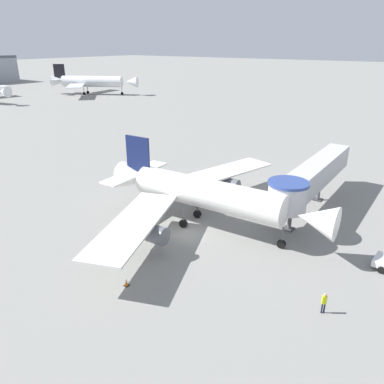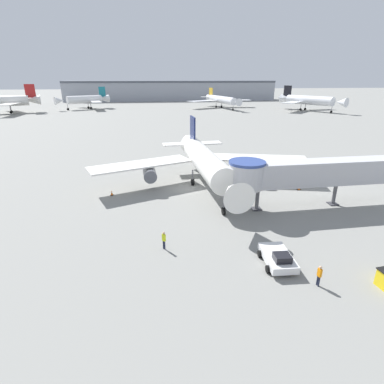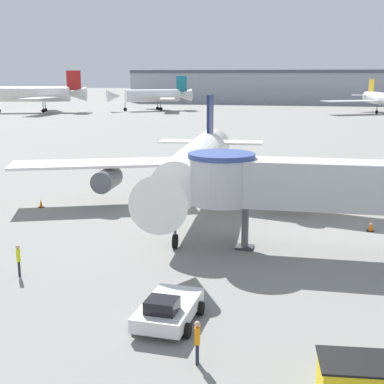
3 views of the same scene
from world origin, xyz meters
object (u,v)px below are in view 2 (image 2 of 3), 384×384
object	(u,v)px
ground_crew_marshaller	(164,239)
background_jet_red_tail	(4,101)
ground_crew_wing_walker	(319,274)
background_jet_gold_tail	(221,100)
main_airplane	(205,162)
jet_bridge	(305,173)
traffic_cone_starboard_wing	(299,187)
pushback_tug_white	(278,258)
background_jet_teal_tail	(86,100)
background_jet_black_tail	(308,100)
traffic_cone_port_wing	(112,193)

from	to	relation	value
ground_crew_marshaller	background_jet_red_tail	xyz separation A→B (m)	(-62.45, 119.81, 4.20)
ground_crew_wing_walker	background_jet_gold_tail	distance (m)	139.59
main_airplane	ground_crew_wing_walker	world-z (taller)	main_airplane
ground_crew_marshaller	background_jet_red_tail	bearing A→B (deg)	171.98
jet_bridge	traffic_cone_starboard_wing	bearing A→B (deg)	63.65
jet_bridge	traffic_cone_starboard_wing	size ratio (longest dim) A/B	25.99
ground_crew_wing_walker	ground_crew_marshaller	bearing A→B (deg)	-128.82
pushback_tug_white	background_jet_teal_tail	size ratio (longest dim) A/B	0.16
background_jet_black_tail	jet_bridge	bearing A→B (deg)	-146.12
traffic_cone_port_wing	background_jet_black_tail	world-z (taller)	background_jet_black_tail
pushback_tug_white	ground_crew_marshaller	bearing A→B (deg)	161.04
main_airplane	ground_crew_wing_walker	bearing A→B (deg)	-81.58
main_airplane	background_jet_red_tail	size ratio (longest dim) A/B	1.03
main_airplane	jet_bridge	bearing A→B (deg)	-41.70
jet_bridge	traffic_cone_starboard_wing	world-z (taller)	jet_bridge
main_airplane	background_jet_teal_tail	world-z (taller)	background_jet_teal_tail
ground_crew_marshaller	ground_crew_wing_walker	size ratio (longest dim) A/B	1.01
ground_crew_marshaller	main_airplane	bearing A→B (deg)	121.70
traffic_cone_starboard_wing	ground_crew_wing_walker	world-z (taller)	ground_crew_wing_walker
traffic_cone_port_wing	background_jet_red_tail	world-z (taller)	background_jet_red_tail
jet_bridge	main_airplane	bearing A→B (deg)	140.61
traffic_cone_starboard_wing	background_jet_red_tail	bearing A→B (deg)	127.41
ground_crew_wing_walker	background_jet_red_tail	world-z (taller)	background_jet_red_tail
traffic_cone_port_wing	traffic_cone_starboard_wing	distance (m)	25.59
ground_crew_wing_walker	background_jet_black_tail	distance (m)	133.57
background_jet_gold_tail	ground_crew_wing_walker	bearing A→B (deg)	-111.29
main_airplane	jet_bridge	size ratio (longest dim) A/B	1.53
ground_crew_marshaller	background_jet_teal_tail	xyz separation A→B (m)	(-31.31, 134.63, 3.55)
main_airplane	traffic_cone_starboard_wing	bearing A→B (deg)	-15.10
pushback_tug_white	background_jet_black_tail	bearing A→B (deg)	64.55
jet_bridge	traffic_cone_starboard_wing	xyz separation A→B (m)	(2.58, 5.45, -3.87)
main_airplane	jet_bridge	distance (m)	13.11
background_jet_gold_tail	background_jet_red_tail	distance (m)	98.57
main_airplane	traffic_cone_starboard_wing	world-z (taller)	main_airplane
jet_bridge	background_jet_gold_tail	xyz separation A→B (m)	(18.74, 123.29, -0.06)
ground_crew_wing_walker	jet_bridge	bearing A→B (deg)	150.57
traffic_cone_port_wing	background_jet_black_tail	size ratio (longest dim) A/B	0.02
traffic_cone_starboard_wing	background_jet_black_tail	size ratio (longest dim) A/B	0.03
main_airplane	background_jet_black_tail	distance (m)	116.74
main_airplane	ground_crew_marshaller	bearing A→B (deg)	-116.06
traffic_cone_starboard_wing	ground_crew_wing_walker	size ratio (longest dim) A/B	0.47
background_jet_red_tail	background_jet_black_tail	size ratio (longest dim) A/B	0.99
ground_crew_wing_walker	pushback_tug_white	bearing A→B (deg)	-155.07
jet_bridge	ground_crew_wing_walker	size ratio (longest dim) A/B	12.22
ground_crew_wing_walker	background_jet_gold_tail	size ratio (longest dim) A/B	0.05
background_jet_gold_tail	background_jet_black_tail	xyz separation A→B (m)	(36.86, -18.78, 0.62)
traffic_cone_port_wing	background_jet_red_tail	xyz separation A→B (m)	(-56.25, 105.55, 4.88)
background_jet_black_tail	background_jet_gold_tail	bearing A→B (deg)	124.90
pushback_tug_white	jet_bridge	bearing A→B (deg)	59.00
traffic_cone_starboard_wing	background_jet_red_tail	distance (m)	134.76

